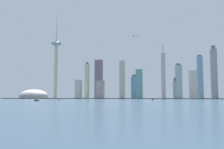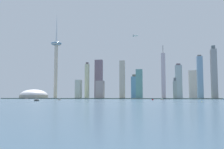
{
  "view_description": "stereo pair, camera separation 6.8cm",
  "coord_description": "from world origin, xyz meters",
  "px_view_note": "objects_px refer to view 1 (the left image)",
  "views": [
    {
      "loc": [
        109.02,
        -315.23,
        7.79
      ],
      "look_at": [
        -50.33,
        503.58,
        80.59
      ],
      "focal_mm": 40.61,
      "sensor_mm": 36.0,
      "label": 1
    },
    {
      "loc": [
        109.09,
        -315.22,
        7.79
      ],
      "look_at": [
        -50.33,
        503.58,
        80.59
      ],
      "focal_mm": 40.61,
      "sensor_mm": 36.0,
      "label": 2
    }
  ],
  "objects_px": {
    "skyscraper_6": "(139,84)",
    "airplane": "(135,36)",
    "boat_0": "(162,99)",
    "boat_1": "(224,99)",
    "skyscraper_4": "(175,89)",
    "channel_buoy_0": "(39,99)",
    "boat_3": "(153,99)",
    "skyscraper_13": "(122,80)",
    "skyscraper_2": "(87,81)",
    "skyscraper_10": "(100,90)",
    "skyscraper_1": "(78,89)",
    "channel_buoy_1": "(202,101)",
    "skyscraper_7": "(163,76)",
    "skyscraper_9": "(200,77)",
    "skyscraper_0": "(193,85)",
    "skyscraper_12": "(179,82)",
    "skyscraper_8": "(214,73)",
    "observation_tower": "(56,58)",
    "skyscraper_11": "(134,87)",
    "boat_4": "(37,100)",
    "boat_5": "(59,100)",
    "stadium_dome": "(34,96)",
    "skyscraper_3": "(99,79)"
  },
  "relations": [
    {
      "from": "skyscraper_6",
      "to": "channel_buoy_0",
      "type": "bearing_deg",
      "value": -148.44
    },
    {
      "from": "skyscraper_10",
      "to": "skyscraper_6",
      "type": "bearing_deg",
      "value": 19.69
    },
    {
      "from": "skyscraper_10",
      "to": "boat_4",
      "type": "distance_m",
      "value": 413.83
    },
    {
      "from": "boat_1",
      "to": "airplane",
      "type": "xyz_separation_m",
      "value": [
        -237.22,
        110.01,
        201.99
      ]
    },
    {
      "from": "skyscraper_6",
      "to": "airplane",
      "type": "bearing_deg",
      "value": -94.86
    },
    {
      "from": "skyscraper_2",
      "to": "boat_1",
      "type": "distance_m",
      "value": 460.21
    },
    {
      "from": "boat_0",
      "to": "boat_1",
      "type": "distance_m",
      "value": 181.53
    },
    {
      "from": "stadium_dome",
      "to": "skyscraper_13",
      "type": "distance_m",
      "value": 329.35
    },
    {
      "from": "skyscraper_1",
      "to": "channel_buoy_1",
      "type": "height_order",
      "value": "skyscraper_1"
    },
    {
      "from": "skyscraper_3",
      "to": "boat_3",
      "type": "bearing_deg",
      "value": -58.54
    },
    {
      "from": "skyscraper_10",
      "to": "channel_buoy_0",
      "type": "bearing_deg",
      "value": -140.44
    },
    {
      "from": "observation_tower",
      "to": "skyscraper_7",
      "type": "height_order",
      "value": "observation_tower"
    },
    {
      "from": "skyscraper_7",
      "to": "airplane",
      "type": "bearing_deg",
      "value": -172.11
    },
    {
      "from": "skyscraper_0",
      "to": "skyscraper_7",
      "type": "relative_size",
      "value": 0.58
    },
    {
      "from": "skyscraper_11",
      "to": "boat_4",
      "type": "xyz_separation_m",
      "value": [
        -120.21,
        -500.31,
        -39.89
      ]
    },
    {
      "from": "skyscraper_1",
      "to": "skyscraper_4",
      "type": "relative_size",
      "value": 0.97
    },
    {
      "from": "skyscraper_13",
      "to": "boat_1",
      "type": "height_order",
      "value": "skyscraper_13"
    },
    {
      "from": "skyscraper_11",
      "to": "channel_buoy_1",
      "type": "bearing_deg",
      "value": -73.66
    },
    {
      "from": "skyscraper_1",
      "to": "boat_3",
      "type": "bearing_deg",
      "value": -45.86
    },
    {
      "from": "skyscraper_4",
      "to": "airplane",
      "type": "distance_m",
      "value": 212.68
    },
    {
      "from": "skyscraper_2",
      "to": "skyscraper_11",
      "type": "xyz_separation_m",
      "value": [
        166.07,
        40.84,
        -21.91
      ]
    },
    {
      "from": "boat_3",
      "to": "channel_buoy_0",
      "type": "bearing_deg",
      "value": -123.86
    },
    {
      "from": "skyscraper_0",
      "to": "skyscraper_3",
      "type": "distance_m",
      "value": 335.49
    },
    {
      "from": "skyscraper_10",
      "to": "skyscraper_13",
      "type": "distance_m",
      "value": 84.04
    },
    {
      "from": "boat_3",
      "to": "skyscraper_6",
      "type": "bearing_deg",
      "value": 177.96
    },
    {
      "from": "skyscraper_9",
      "to": "skyscraper_12",
      "type": "xyz_separation_m",
      "value": [
        -64.15,
        35.1,
        -11.13
      ]
    },
    {
      "from": "boat_0",
      "to": "boat_4",
      "type": "distance_m",
      "value": 285.69
    },
    {
      "from": "skyscraper_2",
      "to": "boat_0",
      "type": "relative_size",
      "value": 16.56
    },
    {
      "from": "channel_buoy_0",
      "to": "channel_buoy_1",
      "type": "relative_size",
      "value": 0.91
    },
    {
      "from": "observation_tower",
      "to": "airplane",
      "type": "bearing_deg",
      "value": -9.5
    },
    {
      "from": "boat_3",
      "to": "boat_5",
      "type": "xyz_separation_m",
      "value": [
        -197.8,
        -46.25,
        -0.18
      ]
    },
    {
      "from": "boat_4",
      "to": "channel_buoy_0",
      "type": "relative_size",
      "value": 8.51
    },
    {
      "from": "boat_1",
      "to": "boat_3",
      "type": "height_order",
      "value": "boat_3"
    },
    {
      "from": "skyscraper_10",
      "to": "airplane",
      "type": "height_order",
      "value": "airplane"
    },
    {
      "from": "skyscraper_8",
      "to": "boat_0",
      "type": "height_order",
      "value": "skyscraper_8"
    },
    {
      "from": "skyscraper_0",
      "to": "skyscraper_9",
      "type": "height_order",
      "value": "skyscraper_9"
    },
    {
      "from": "skyscraper_10",
      "to": "boat_1",
      "type": "relative_size",
      "value": 5.79
    },
    {
      "from": "skyscraper_4",
      "to": "skyscraper_12",
      "type": "distance_m",
      "value": 67.98
    },
    {
      "from": "skyscraper_7",
      "to": "skyscraper_10",
      "type": "bearing_deg",
      "value": 176.81
    },
    {
      "from": "skyscraper_11",
      "to": "boat_1",
      "type": "xyz_separation_m",
      "value": [
        252.67,
        -221.44,
        -40.01
      ]
    },
    {
      "from": "skyscraper_7",
      "to": "skyscraper_9",
      "type": "bearing_deg",
      "value": 16.03
    },
    {
      "from": "skyscraper_2",
      "to": "skyscraper_10",
      "type": "bearing_deg",
      "value": -38.13
    },
    {
      "from": "skyscraper_0",
      "to": "skyscraper_11",
      "type": "distance_m",
      "value": 204.46
    },
    {
      "from": "skyscraper_9",
      "to": "boat_3",
      "type": "distance_m",
      "value": 323.94
    },
    {
      "from": "skyscraper_4",
      "to": "skyscraper_7",
      "type": "distance_m",
      "value": 55.21
    },
    {
      "from": "skyscraper_2",
      "to": "skyscraper_13",
      "type": "height_order",
      "value": "skyscraper_2"
    },
    {
      "from": "skyscraper_0",
      "to": "skyscraper_12",
      "type": "relative_size",
      "value": 0.83
    },
    {
      "from": "skyscraper_10",
      "to": "skyscraper_12",
      "type": "xyz_separation_m",
      "value": [
        259.78,
        56.5,
        27.94
      ]
    },
    {
      "from": "skyscraper_4",
      "to": "channel_buoy_0",
      "type": "distance_m",
      "value": 418.83
    },
    {
      "from": "skyscraper_1",
      "to": "skyscraper_9",
      "type": "height_order",
      "value": "skyscraper_9"
    }
  ]
}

